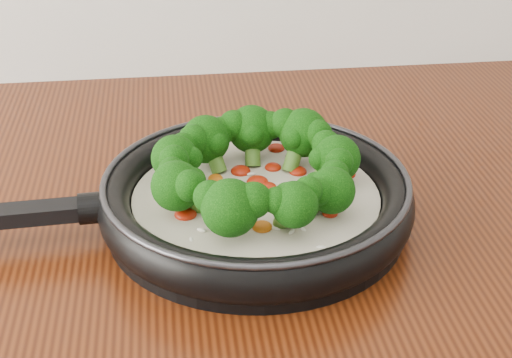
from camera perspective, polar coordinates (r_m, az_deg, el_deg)
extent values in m
cylinder|color=black|center=(0.77, 0.00, -2.90)|extent=(0.31, 0.31, 0.01)
torus|color=black|center=(0.75, 0.00, -1.41)|extent=(0.33, 0.33, 0.03)
torus|color=#2D2D33|center=(0.74, 0.00, 0.00)|extent=(0.32, 0.32, 0.01)
cube|color=black|center=(0.75, -18.35, -2.65)|extent=(0.18, 0.03, 0.02)
cylinder|color=black|center=(0.74, -12.14, -2.14)|extent=(0.03, 0.03, 0.03)
cylinder|color=beige|center=(0.76, 0.00, -1.85)|extent=(0.26, 0.26, 0.02)
ellipsoid|color=#A41A07|center=(0.79, 6.85, 0.37)|extent=(0.03, 0.03, 0.01)
ellipsoid|color=#A41A07|center=(0.80, 1.29, 0.88)|extent=(0.02, 0.02, 0.01)
ellipsoid|color=#C85C0C|center=(0.73, 2.88, -2.11)|extent=(0.03, 0.03, 0.01)
ellipsoid|color=#A41A07|center=(0.72, 5.60, -2.59)|extent=(0.02, 0.02, 0.01)
ellipsoid|color=#A41A07|center=(0.77, 0.11, -0.25)|extent=(0.03, 0.03, 0.01)
ellipsoid|color=#C85C0C|center=(0.78, -3.08, 0.04)|extent=(0.02, 0.02, 0.01)
ellipsoid|color=#A41A07|center=(0.76, 0.95, -0.61)|extent=(0.02, 0.02, 0.01)
ellipsoid|color=#A41A07|center=(0.78, 4.50, 0.02)|extent=(0.02, 0.02, 0.01)
ellipsoid|color=#C85C0C|center=(0.70, 0.47, -3.64)|extent=(0.03, 0.03, 0.01)
ellipsoid|color=#A41A07|center=(0.82, 4.67, 1.59)|extent=(0.02, 0.02, 0.01)
ellipsoid|color=#A41A07|center=(0.84, 1.54, 2.33)|extent=(0.02, 0.02, 0.01)
ellipsoid|color=#C85C0C|center=(0.74, 0.27, -1.66)|extent=(0.02, 0.02, 0.01)
ellipsoid|color=#A41A07|center=(0.79, -1.17, 0.59)|extent=(0.03, 0.03, 0.01)
ellipsoid|color=#A41A07|center=(0.79, 3.18, 0.56)|extent=(0.03, 0.03, 0.01)
ellipsoid|color=#C85C0C|center=(0.73, 0.16, -2.12)|extent=(0.02, 0.02, 0.01)
ellipsoid|color=#A41A07|center=(0.72, -5.34, -2.67)|extent=(0.03, 0.03, 0.01)
ellipsoid|color=white|center=(0.77, 5.24, -0.51)|extent=(0.01, 0.01, 0.00)
ellipsoid|color=white|center=(0.69, -4.91, -4.62)|extent=(0.00, 0.01, 0.00)
ellipsoid|color=white|center=(0.73, 0.05, -2.07)|extent=(0.01, 0.01, 0.00)
ellipsoid|color=white|center=(0.75, -1.10, -0.99)|extent=(0.00, 0.01, 0.00)
ellipsoid|color=white|center=(0.75, 0.18, -1.15)|extent=(0.01, 0.01, 0.00)
ellipsoid|color=white|center=(0.75, -0.26, -1.12)|extent=(0.01, 0.01, 0.00)
ellipsoid|color=white|center=(0.75, -2.24, -1.18)|extent=(0.01, 0.01, 0.00)
ellipsoid|color=white|center=(0.69, 2.71, -3.99)|extent=(0.01, 0.01, 0.00)
ellipsoid|color=white|center=(0.70, 1.45, -3.78)|extent=(0.01, 0.01, 0.00)
ellipsoid|color=white|center=(0.72, 0.46, -2.67)|extent=(0.01, 0.01, 0.00)
ellipsoid|color=white|center=(0.82, -2.95, 1.53)|extent=(0.01, 0.01, 0.00)
ellipsoid|color=white|center=(0.76, -0.60, -0.82)|extent=(0.01, 0.01, 0.00)
ellipsoid|color=white|center=(0.73, 5.79, -1.99)|extent=(0.01, 0.01, 0.00)
ellipsoid|color=white|center=(0.72, 1.97, -2.62)|extent=(0.01, 0.01, 0.00)
ellipsoid|color=white|center=(0.70, 3.54, -3.81)|extent=(0.01, 0.01, 0.00)
ellipsoid|color=white|center=(0.75, -0.43, -1.12)|extent=(0.00, 0.01, 0.00)
ellipsoid|color=white|center=(0.75, 4.88, -1.35)|extent=(0.01, 0.01, 0.00)
ellipsoid|color=white|center=(0.77, -0.31, -0.44)|extent=(0.01, 0.01, 0.00)
ellipsoid|color=white|center=(0.68, 4.93, -5.16)|extent=(0.01, 0.01, 0.00)
ellipsoid|color=white|center=(0.70, -4.15, -3.87)|extent=(0.01, 0.01, 0.00)
ellipsoid|color=white|center=(0.80, -1.01, 0.79)|extent=(0.01, 0.01, 0.00)
ellipsoid|color=white|center=(0.75, -0.42, -1.31)|extent=(0.00, 0.01, 0.00)
ellipsoid|color=white|center=(0.79, -0.36, 0.38)|extent=(0.01, 0.01, 0.00)
ellipsoid|color=white|center=(0.71, 3.10, -3.33)|extent=(0.01, 0.01, 0.00)
ellipsoid|color=white|center=(0.75, 0.26, -1.26)|extent=(0.01, 0.01, 0.00)
ellipsoid|color=white|center=(0.75, 0.04, -1.09)|extent=(0.01, 0.01, 0.00)
cylinder|color=#53852B|center=(0.76, 4.95, 0.29)|extent=(0.03, 0.02, 0.03)
sphere|color=black|center=(0.76, 6.12, 1.55)|extent=(0.05, 0.05, 0.05)
sphere|color=black|center=(0.77, 5.32, 2.61)|extent=(0.03, 0.03, 0.03)
sphere|color=black|center=(0.74, 6.31, 1.30)|extent=(0.03, 0.03, 0.03)
sphere|color=black|center=(0.75, 4.88, 1.54)|extent=(0.03, 0.03, 0.02)
cylinder|color=#53852B|center=(0.80, 2.91, 1.83)|extent=(0.03, 0.04, 0.04)
sphere|color=black|center=(0.80, 3.61, 3.50)|extent=(0.05, 0.05, 0.05)
sphere|color=black|center=(0.80, 2.22, 4.21)|extent=(0.03, 0.03, 0.03)
sphere|color=black|center=(0.78, 4.67, 3.43)|extent=(0.03, 0.03, 0.03)
sphere|color=black|center=(0.79, 2.93, 3.20)|extent=(0.03, 0.03, 0.03)
cylinder|color=#53852B|center=(0.81, -0.26, 2.14)|extent=(0.02, 0.03, 0.04)
sphere|color=black|center=(0.81, -0.32, 3.79)|extent=(0.05, 0.05, 0.05)
sphere|color=black|center=(0.80, -1.70, 4.08)|extent=(0.03, 0.03, 0.03)
sphere|color=black|center=(0.81, 1.07, 4.08)|extent=(0.03, 0.03, 0.03)
sphere|color=black|center=(0.80, -0.26, 3.39)|extent=(0.03, 0.03, 0.03)
cylinder|color=#53852B|center=(0.79, -3.11, 1.54)|extent=(0.03, 0.03, 0.03)
sphere|color=black|center=(0.80, -3.81, 3.02)|extent=(0.05, 0.05, 0.05)
sphere|color=black|center=(0.78, -4.72, 2.99)|extent=(0.03, 0.03, 0.03)
sphere|color=black|center=(0.80, -2.55, 3.68)|extent=(0.03, 0.03, 0.03)
sphere|color=black|center=(0.78, -3.07, 2.72)|extent=(0.03, 0.03, 0.03)
cylinder|color=#53852B|center=(0.76, -4.98, 0.30)|extent=(0.03, 0.03, 0.04)
sphere|color=black|center=(0.76, -6.17, 1.58)|extent=(0.05, 0.05, 0.05)
sphere|color=black|center=(0.74, -6.21, 1.45)|extent=(0.03, 0.03, 0.03)
sphere|color=black|center=(0.77, -5.51, 2.52)|extent=(0.03, 0.03, 0.03)
sphere|color=black|center=(0.75, -4.93, 1.58)|extent=(0.02, 0.02, 0.02)
cylinder|color=#53852B|center=(0.72, -4.78, -1.47)|extent=(0.03, 0.03, 0.04)
sphere|color=black|center=(0.71, -6.03, -0.52)|extent=(0.05, 0.05, 0.05)
sphere|color=black|center=(0.69, -5.04, -0.50)|extent=(0.03, 0.03, 0.03)
sphere|color=black|center=(0.72, -6.34, 0.57)|extent=(0.03, 0.03, 0.03)
sphere|color=black|center=(0.71, -4.76, -0.06)|extent=(0.03, 0.03, 0.02)
cylinder|color=#53852B|center=(0.69, -1.53, -2.83)|extent=(0.03, 0.04, 0.04)
sphere|color=black|center=(0.66, -1.96, -2.19)|extent=(0.06, 0.06, 0.05)
sphere|color=black|center=(0.66, -0.19, -1.61)|extent=(0.03, 0.03, 0.03)
sphere|color=black|center=(0.67, -3.49, -1.37)|extent=(0.03, 0.03, 0.03)
sphere|color=black|center=(0.68, -1.53, -1.32)|extent=(0.03, 0.03, 0.03)
cylinder|color=#53852B|center=(0.69, 2.27, -2.66)|extent=(0.02, 0.04, 0.04)
sphere|color=black|center=(0.67, 2.93, -1.94)|extent=(0.04, 0.04, 0.04)
sphere|color=black|center=(0.67, 3.95, -0.87)|extent=(0.03, 0.03, 0.03)
sphere|color=black|center=(0.66, 1.55, -1.64)|extent=(0.03, 0.03, 0.02)
sphere|color=black|center=(0.68, 2.30, -1.12)|extent=(0.02, 0.02, 0.02)
cylinder|color=#53852B|center=(0.72, 4.56, -1.70)|extent=(0.03, 0.03, 0.03)
sphere|color=black|center=(0.70, 5.72, -0.86)|extent=(0.05, 0.05, 0.04)
sphere|color=black|center=(0.71, 5.95, 0.36)|extent=(0.03, 0.03, 0.03)
sphere|color=black|center=(0.69, 4.83, -0.94)|extent=(0.03, 0.03, 0.03)
sphere|color=black|center=(0.71, 4.48, -0.36)|extent=(0.02, 0.02, 0.02)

